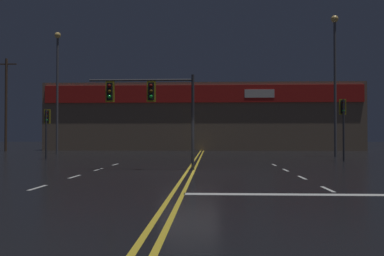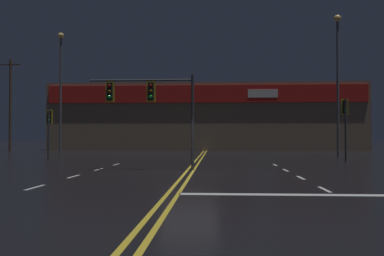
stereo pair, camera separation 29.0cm
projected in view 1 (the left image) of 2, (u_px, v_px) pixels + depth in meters
The scene contains 9 objects.
ground_plane at pixel (189, 173), 18.43m from camera, with size 200.00×200.00×0.00m, color black.
road_markings at pixel (207, 176), 17.22m from camera, with size 13.20×60.00×0.01m.
traffic_signal_median at pixel (148, 98), 20.28m from camera, with size 5.02×0.36×4.51m.
traffic_signal_corner_northwest at pixel (47, 123), 29.46m from camera, with size 0.42×0.36×3.45m.
traffic_signal_corner_northeast at pixel (343, 116), 27.13m from camera, with size 0.42×0.36×3.96m.
streetlight_near_right at pixel (335, 68), 33.06m from camera, with size 0.56×0.56×10.97m.
streetlight_far_left at pixel (57, 78), 39.45m from camera, with size 0.56×0.56×11.22m.
building_backdrop at pixel (203, 118), 51.41m from camera, with size 35.38×10.23×7.51m.
utility_pole_row at pixel (229, 95), 44.51m from camera, with size 44.56×0.26×12.67m.
Camera 1 is at (0.92, -18.44, 1.60)m, focal length 40.00 mm.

